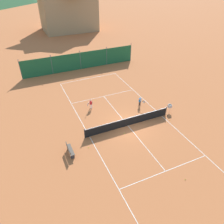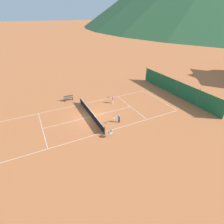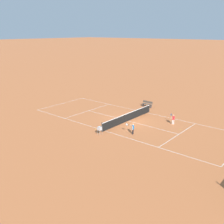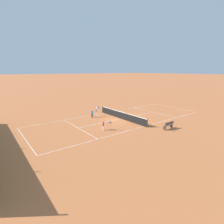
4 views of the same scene
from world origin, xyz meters
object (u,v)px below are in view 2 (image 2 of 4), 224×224
Objects in this scene: tennis_ball_by_net_right at (82,115)px; tennis_ball_by_net_left at (96,136)px; tennis_ball_far_corner at (72,104)px; ball_hopper at (110,133)px; tennis_net at (91,113)px; courtside_bench at (69,98)px; player_near_service at (119,118)px; tennis_ball_near_corner at (32,135)px; player_near_baseline at (112,99)px; tennis_ball_mid_court at (123,104)px.

tennis_ball_by_net_left is at bearing -0.42° from tennis_ball_by_net_right.
ball_hopper is (10.00, 1.78, 0.62)m from tennis_ball_far_corner.
tennis_net is 139.09× the size of tennis_ball_by_net_right.
tennis_ball_by_net_right is at bearing -167.62° from ball_hopper.
tennis_ball_far_corner is 9.11m from tennis_ball_by_net_left.
tennis_net is 5.33m from ball_hopper.
courtside_bench is at bearing -175.40° from tennis_ball_by_net_right.
player_near_service is at bearing 24.00° from courtside_bench.
tennis_ball_by_net_left is 0.07× the size of ball_hopper.
tennis_ball_near_corner is (-2.11, -10.41, -0.62)m from player_near_service.
tennis_ball_by_net_left is (9.10, 0.38, 0.00)m from tennis_ball_far_corner.
player_near_service is at bearing -18.26° from player_near_baseline.
tennis_ball_far_corner is 10.18m from ball_hopper.
ball_hopper is (7.66, -4.11, -0.00)m from player_near_baseline.
tennis_net is 139.09× the size of tennis_ball_near_corner.
tennis_ball_mid_court and tennis_ball_by_net_left have the same top height.
player_near_baseline is at bearing 68.30° from tennis_ball_far_corner.
tennis_ball_by_net_right is (-0.89, -0.98, -0.47)m from tennis_net.
tennis_net is 139.09× the size of tennis_ball_far_corner.
player_near_baseline is 17.02× the size of tennis_ball_far_corner.
ball_hopper is at bearing -45.24° from player_near_service.
ball_hopper is at bearing 8.78° from courtside_bench.
tennis_ball_by_net_right is (-1.76, 6.70, 0.00)m from tennis_ball_near_corner.
tennis_net reaches higher than tennis_ball_far_corner.
tennis_ball_far_corner is at bearing -111.70° from player_near_baseline.
player_near_baseline is 7.14m from courtside_bench.
tennis_ball_by_net_right is (0.40, -6.88, 0.00)m from tennis_ball_mid_court.
player_near_service is 3.31m from ball_hopper.
tennis_ball_mid_court is at bearing 93.36° from tennis_ball_by_net_right.
tennis_net reaches higher than tennis_ball_by_net_right.
tennis_ball_by_net_left is (5.30, -0.04, 0.00)m from tennis_ball_by_net_right.
player_near_baseline reaches higher than courtside_bench.
ball_hopper is (5.31, 0.38, 0.16)m from tennis_net.
player_near_service reaches higher than tennis_ball_near_corner.
tennis_ball_by_net_right is 5.49m from courtside_bench.
player_near_service reaches higher than courtside_bench.
tennis_ball_near_corner is at bearing -117.96° from tennis_ball_by_net_left.
ball_hopper is at bearing -28.21° from player_near_baseline.
courtside_bench is at bearing -156.00° from player_near_service.
tennis_ball_far_corner is 0.07× the size of ball_hopper.
tennis_ball_by_net_left is 0.04× the size of courtside_bench.
tennis_net is at bearing 48.00° from tennis_ball_by_net_right.
tennis_net reaches higher than tennis_ball_by_net_left.
player_near_service reaches higher than tennis_ball_by_net_right.
courtside_bench is at bearing -124.62° from tennis_ball_mid_court.
tennis_ball_far_corner is (-4.69, -1.40, -0.47)m from tennis_net.
tennis_ball_mid_court is 0.04× the size of courtside_bench.
tennis_ball_mid_court and tennis_ball_far_corner have the same top height.
player_near_baseline is at bearing 117.66° from tennis_net.
tennis_net reaches higher than tennis_ball_mid_court.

